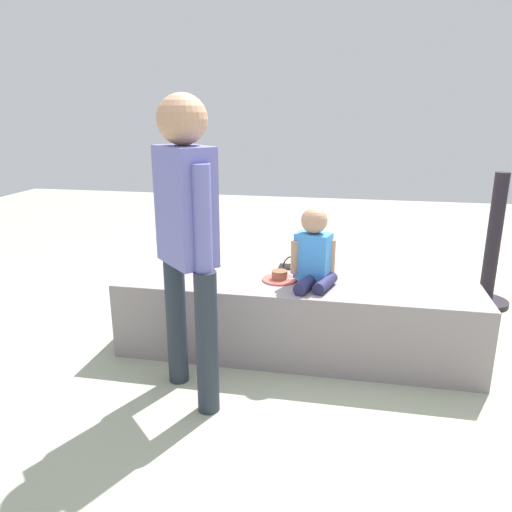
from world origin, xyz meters
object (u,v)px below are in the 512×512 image
object	(u,v)px
cake_plate	(280,277)
gift_bag	(224,282)
adult_standing	(186,225)
water_bottle_near_gift	(296,314)
cake_box_white	(260,300)
handbag_brown_canvas	(335,310)
child_seated	(314,251)
water_bottle_far_side	(432,308)
party_cup_red	(204,302)
handbag_black_leather	(294,276)

from	to	relation	value
cake_plate	gift_bag	distance (m)	1.14
adult_standing	water_bottle_near_gift	bearing A→B (deg)	64.94
cake_box_white	handbag_brown_canvas	size ratio (longest dim) A/B	0.76
water_bottle_near_gift	handbag_brown_canvas	world-z (taller)	handbag_brown_canvas
handbag_brown_canvas	child_seated	bearing A→B (deg)	-106.10
water_bottle_far_side	water_bottle_near_gift	bearing A→B (deg)	-162.14
adult_standing	cake_box_white	bearing A→B (deg)	83.90
gift_bag	child_seated	bearing A→B (deg)	-48.29
child_seated	handbag_brown_canvas	distance (m)	0.75
gift_bag	water_bottle_far_side	world-z (taller)	gift_bag
water_bottle_far_side	party_cup_red	distance (m)	1.77
cake_plate	water_bottle_near_gift	distance (m)	0.55
child_seated	cake_box_white	world-z (taller)	child_seated
party_cup_red	cake_box_white	world-z (taller)	cake_box_white
cake_box_white	handbag_brown_canvas	world-z (taller)	handbag_brown_canvas
adult_standing	cake_box_white	world-z (taller)	adult_standing
child_seated	gift_bag	xyz separation A→B (m)	(-0.82, 0.92, -0.58)
child_seated	water_bottle_near_gift	size ratio (longest dim) A/B	2.07
water_bottle_far_side	handbag_black_leather	bearing A→B (deg)	155.00
child_seated	cake_box_white	bearing A→B (deg)	123.49
handbag_black_leather	cake_box_white	bearing A→B (deg)	-111.10
gift_bag	handbag_brown_canvas	world-z (taller)	handbag_brown_canvas
cake_plate	water_bottle_near_gift	bearing A→B (deg)	79.20
water_bottle_far_side	adult_standing	bearing A→B (deg)	-138.11
water_bottle_near_gift	handbag_black_leather	xyz separation A→B (m)	(-0.12, 0.84, -0.00)
child_seated	water_bottle_near_gift	xyz separation A→B (m)	(-0.14, 0.40, -0.59)
cake_plate	handbag_brown_canvas	xyz separation A→B (m)	(0.35, 0.44, -0.37)
cake_box_white	handbag_brown_canvas	bearing A→B (deg)	-21.65
water_bottle_far_side	handbag_black_leather	distance (m)	1.23
adult_standing	cake_box_white	xyz separation A→B (m)	(0.14, 1.29, -0.90)
adult_standing	child_seated	bearing A→B (deg)	44.11
water_bottle_near_gift	handbag_black_leather	distance (m)	0.85
child_seated	handbag_brown_canvas	world-z (taller)	child_seated
water_bottle_near_gift	party_cup_red	bearing A→B (deg)	164.00
water_bottle_far_side	handbag_black_leather	world-z (taller)	handbag_black_leather
child_seated	water_bottle_near_gift	world-z (taller)	child_seated
child_seated	gift_bag	bearing A→B (deg)	131.71
cake_plate	water_bottle_far_side	xyz separation A→B (m)	(1.07, 0.69, -0.41)
party_cup_red	child_seated	bearing A→B (deg)	-34.27
child_seated	adult_standing	size ratio (longest dim) A/B	0.30
adult_standing	handbag_brown_canvas	world-z (taller)	adult_standing
party_cup_red	handbag_black_leather	xyz separation A→B (m)	(0.65, 0.62, 0.05)
cake_box_white	gift_bag	bearing A→B (deg)	149.07
water_bottle_far_side	party_cup_red	xyz separation A→B (m)	(-1.76, -0.10, -0.05)
gift_bag	handbag_black_leather	bearing A→B (deg)	30.47
water_bottle_far_side	cake_box_white	world-z (taller)	water_bottle_far_side
cake_plate	handbag_brown_canvas	world-z (taller)	cake_plate
cake_plate	handbag_black_leather	bearing A→B (deg)	92.22
gift_bag	cake_box_white	bearing A→B (deg)	-30.93
cake_plate	handbag_black_leather	distance (m)	1.28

